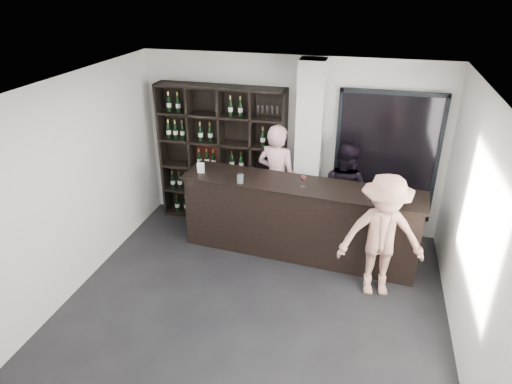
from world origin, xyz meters
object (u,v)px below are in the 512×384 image
(tasting_counter, at_px, (299,219))
(taster_black, at_px, (343,192))
(wine_shelf, at_px, (222,156))
(taster_pink, at_px, (277,179))
(customer, at_px, (382,237))

(tasting_counter, bearing_deg, taster_black, 52.22)
(wine_shelf, height_order, tasting_counter, wine_shelf)
(wine_shelf, xyz_separation_m, taster_black, (2.10, -0.17, -0.35))
(tasting_counter, xyz_separation_m, taster_pink, (-0.50, 0.65, 0.34))
(taster_pink, bearing_deg, wine_shelf, 4.22)
(tasting_counter, bearing_deg, wine_shelf, 156.42)
(tasting_counter, relative_size, taster_pink, 1.92)
(taster_black, distance_m, customer, 1.48)
(wine_shelf, relative_size, tasting_counter, 0.66)
(tasting_counter, bearing_deg, customer, -25.01)
(wine_shelf, bearing_deg, customer, -29.16)
(taster_pink, bearing_deg, customer, 155.73)
(wine_shelf, relative_size, customer, 1.36)
(taster_black, bearing_deg, customer, 137.20)
(taster_black, bearing_deg, wine_shelf, 18.21)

